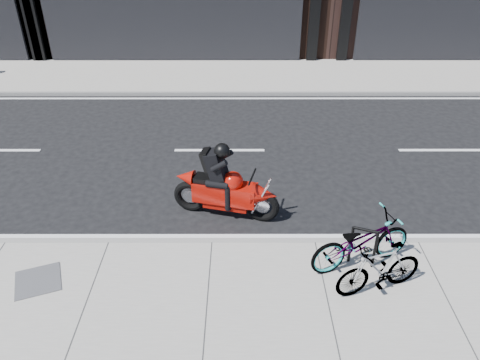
{
  "coord_description": "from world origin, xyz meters",
  "views": [
    {
      "loc": [
        0.54,
        -9.03,
        5.93
      ],
      "look_at": [
        0.55,
        -0.95,
        0.9
      ],
      "focal_mm": 35.0,
      "sensor_mm": 36.0,
      "label": 1
    }
  ],
  "objects_px": {
    "motorcycle": "(230,188)",
    "bicycle_rear": "(379,269)",
    "bicycle_front": "(361,242)",
    "utility_grate": "(38,281)",
    "bike_rack": "(363,244)"
  },
  "relations": [
    {
      "from": "motorcycle",
      "to": "bicycle_rear",
      "type": "bearing_deg",
      "value": -28.81
    },
    {
      "from": "bicycle_front",
      "to": "motorcycle",
      "type": "bearing_deg",
      "value": 35.04
    },
    {
      "from": "motorcycle",
      "to": "utility_grate",
      "type": "relative_size",
      "value": 3.02
    },
    {
      "from": "bike_rack",
      "to": "utility_grate",
      "type": "distance_m",
      "value": 5.75
    },
    {
      "from": "bicycle_front",
      "to": "utility_grate",
      "type": "relative_size",
      "value": 2.6
    },
    {
      "from": "bicycle_front",
      "to": "bicycle_rear",
      "type": "height_order",
      "value": "bicycle_front"
    },
    {
      "from": "bike_rack",
      "to": "bicycle_front",
      "type": "relative_size",
      "value": 0.41
    },
    {
      "from": "bike_rack",
      "to": "bicycle_rear",
      "type": "bearing_deg",
      "value": -79.49
    },
    {
      "from": "bicycle_front",
      "to": "bicycle_rear",
      "type": "xyz_separation_m",
      "value": [
        0.17,
        -0.65,
        -0.04
      ]
    },
    {
      "from": "bicycle_rear",
      "to": "utility_grate",
      "type": "bearing_deg",
      "value": -109.37
    },
    {
      "from": "utility_grate",
      "to": "bicycle_front",
      "type": "bearing_deg",
      "value": 4.52
    },
    {
      "from": "bike_rack",
      "to": "bicycle_front",
      "type": "distance_m",
      "value": 0.06
    },
    {
      "from": "bicycle_front",
      "to": "motorcycle",
      "type": "xyz_separation_m",
      "value": [
        -2.35,
        1.66,
        0.05
      ]
    },
    {
      "from": "bicycle_front",
      "to": "utility_grate",
      "type": "distance_m",
      "value": 5.71
    },
    {
      "from": "bicycle_rear",
      "to": "motorcycle",
      "type": "xyz_separation_m",
      "value": [
        -2.51,
        2.31,
        0.09
      ]
    }
  ]
}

